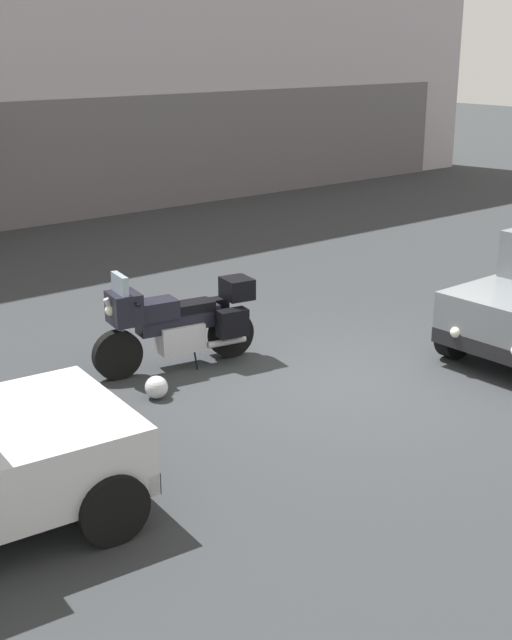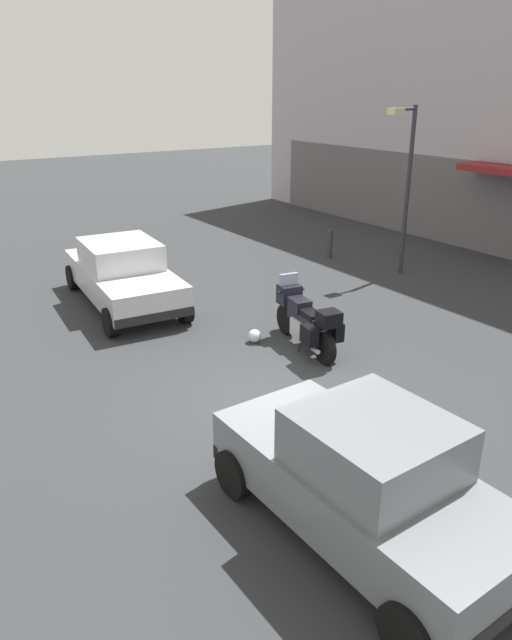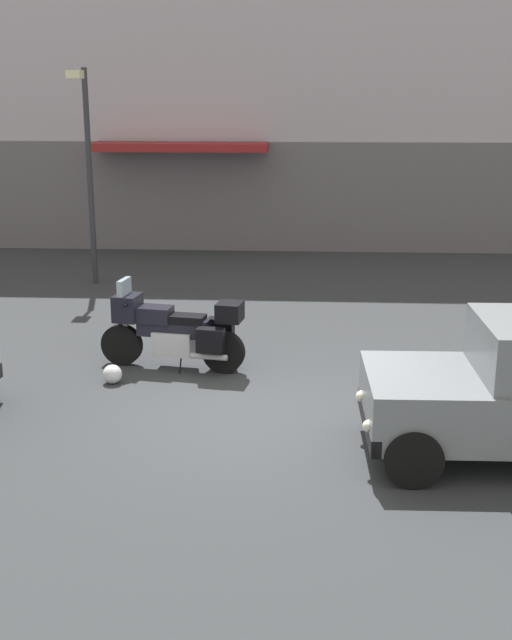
{
  "view_description": "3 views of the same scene",
  "coord_description": "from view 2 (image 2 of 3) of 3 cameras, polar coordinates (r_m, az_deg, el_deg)",
  "views": [
    {
      "loc": [
        -7.27,
        -7.03,
        4.13
      ],
      "look_at": [
        -1.18,
        0.48,
        0.92
      ],
      "focal_mm": 47.97,
      "sensor_mm": 36.0,
      "label": 1
    },
    {
      "loc": [
        7.04,
        -5.08,
        4.9
      ],
      "look_at": [
        -1.12,
        0.37,
        1.02
      ],
      "focal_mm": 32.83,
      "sensor_mm": 36.0,
      "label": 2
    },
    {
      "loc": [
        0.49,
        -9.86,
        4.12
      ],
      "look_at": [
        -0.11,
        0.32,
        1.2
      ],
      "focal_mm": 45.67,
      "sensor_mm": 36.0,
      "label": 3
    }
  ],
  "objects": [
    {
      "name": "ground_plane",
      "position": [
        9.97,
        1.84,
        -7.86
      ],
      "size": [
        80.0,
        80.0,
        0.0
      ],
      "primitive_type": "plane",
      "color": "#2D3033"
    },
    {
      "name": "motorcycle",
      "position": [
        11.7,
        4.87,
        0.05
      ],
      "size": [
        2.25,
        0.93,
        1.36
      ],
      "rotation": [
        0.0,
        0.0,
        2.98
      ],
      "color": "black",
      "rests_on": "ground"
    },
    {
      "name": "helmet",
      "position": [
        12.11,
        -0.14,
        -1.56
      ],
      "size": [
        0.28,
        0.28,
        0.28
      ],
      "primitive_type": "sphere",
      "color": "silver",
      "rests_on": "ground"
    },
    {
      "name": "car_hatchback_near",
      "position": [
        6.94,
        10.47,
        -14.98
      ],
      "size": [
        3.91,
        1.85,
        1.64
      ],
      "rotation": [
        0.0,
        0.0,
        3.16
      ],
      "color": "slate",
      "rests_on": "ground"
    },
    {
      "name": "car_sedan_far",
      "position": [
        14.43,
        -12.88,
        4.45
      ],
      "size": [
        4.68,
        2.27,
        1.56
      ],
      "rotation": [
        0.0,
        0.0,
        3.05
      ],
      "color": "silver",
      "rests_on": "ground"
    },
    {
      "name": "streetlamp_curbside",
      "position": [
        16.64,
        14.35,
        13.6
      ],
      "size": [
        0.28,
        0.94,
        4.53
      ],
      "color": "#2D2D33",
      "rests_on": "ground"
    },
    {
      "name": "bollard_curbside",
      "position": [
        18.37,
        7.23,
        7.51
      ],
      "size": [
        0.16,
        0.16,
        0.92
      ],
      "color": "#333338",
      "rests_on": "ground"
    }
  ]
}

